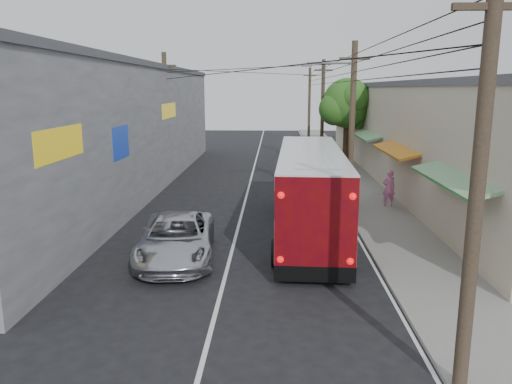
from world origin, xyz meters
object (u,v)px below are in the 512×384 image
jeepney (176,238)px  pedestrian_far (351,186)px  coach_bus (310,190)px  parked_suv (317,187)px  parked_car_mid (305,159)px  parked_car_far (309,147)px  pedestrian_near (389,188)px

jeepney → pedestrian_far: size_ratio=3.11×
coach_bus → parked_suv: coach_bus is taller
parked_car_mid → parked_car_far: (0.77, 7.93, 0.04)m
parked_car_mid → jeepney: bearing=-112.6°
coach_bus → parked_suv: bearing=84.6°
parked_suv → parked_car_far: size_ratio=1.17×
coach_bus → parked_suv: 6.03m
jeepney → parked_suv: bearing=53.4°
parked_car_mid → pedestrian_near: bearing=-82.1°
parked_car_mid → pedestrian_near: (3.37, -12.57, 0.36)m
parked_car_far → pedestrian_near: pedestrian_near is taller
coach_bus → jeepney: 6.10m
coach_bus → pedestrian_far: coach_bus is taller
parked_car_mid → parked_car_far: bearing=77.3°
parked_suv → parked_car_mid: 11.02m
coach_bus → jeepney: coach_bus is taller
parked_car_far → coach_bus: bearing=-93.2°
parked_car_mid → pedestrian_near: pedestrian_near is taller
parked_suv → parked_car_far: bearing=90.0°
pedestrian_far → pedestrian_near: bearing=-167.3°
coach_bus → pedestrian_far: (2.40, 4.83, -0.77)m
jeepney → parked_suv: (5.64, 9.45, -0.03)m
pedestrian_near → pedestrian_far: pedestrian_near is taller
jeepney → pedestrian_far: pedestrian_far is taller
jeepney → pedestrian_near: 12.01m
parked_suv → parked_car_far: (0.80, 18.94, -0.02)m
parked_suv → pedestrian_near: (3.40, -1.55, 0.30)m
coach_bus → parked_car_far: coach_bus is taller
parked_suv → coach_bus: bearing=-95.3°
parked_car_far → pedestrian_near: (2.60, -20.49, 0.32)m
parked_car_far → parked_car_mid: bearing=-95.1°
parked_suv → pedestrian_far: pedestrian_far is taller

